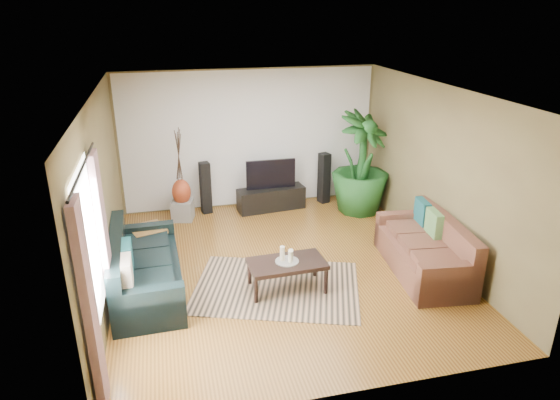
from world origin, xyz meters
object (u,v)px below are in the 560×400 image
object	(u,v)px
side_table	(149,243)
sofa_right	(424,246)
sofa_left	(146,264)
potted_plant	(361,163)
coffee_table	(287,275)
tv_stand	(271,199)
vase	(181,192)
speaker_right	(324,178)
speaker_left	(206,188)
television	(271,174)
pedestal	(183,210)

from	to	relation	value
side_table	sofa_right	bearing A→B (deg)	-19.08
sofa_left	potted_plant	xyz separation A→B (m)	(4.01, 2.07, 0.55)
sofa_right	coffee_table	xyz separation A→B (m)	(-2.12, -0.02, -0.21)
coffee_table	tv_stand	world-z (taller)	tv_stand
tv_stand	vase	bearing A→B (deg)	176.87
sofa_right	vase	size ratio (longest dim) A/B	4.03
tv_stand	potted_plant	size ratio (longest dim) A/B	0.68
speaker_right	tv_stand	bearing A→B (deg)	170.16
speaker_left	speaker_right	size ratio (longest dim) A/B	0.98
tv_stand	television	world-z (taller)	television
potted_plant	vase	xyz separation A→B (m)	(-3.38, 0.37, -0.42)
sofa_left	pedestal	distance (m)	2.53
tv_stand	pedestal	bearing A→B (deg)	176.87
tv_stand	speaker_right	xyz separation A→B (m)	(1.13, 0.14, 0.30)
sofa_right	pedestal	world-z (taller)	sofa_right
speaker_left	vase	distance (m)	0.53
sofa_right	speaker_right	bearing A→B (deg)	-163.50
pedestal	speaker_left	bearing A→B (deg)	27.64
tv_stand	potted_plant	xyz separation A→B (m)	(1.66, -0.48, 0.75)
potted_plant	vase	bearing A→B (deg)	173.71
speaker_right	sofa_left	bearing A→B (deg)	-158.98
coffee_table	tv_stand	bearing A→B (deg)	78.89
sofa_left	speaker_left	xyz separation A→B (m)	(1.09, 2.69, 0.08)
vase	side_table	bearing A→B (deg)	-112.66
sofa_right	speaker_left	world-z (taller)	speaker_left
speaker_left	speaker_right	bearing A→B (deg)	-10.15
sofa_left	sofa_right	distance (m)	4.06
speaker_right	pedestal	bearing A→B (deg)	168.23
pedestal	vase	xyz separation A→B (m)	(0.00, 0.00, 0.36)
sofa_left	vase	bearing A→B (deg)	-16.08
speaker_left	pedestal	size ratio (longest dim) A/B	2.67
pedestal	side_table	distance (m)	1.57
potted_plant	side_table	xyz separation A→B (m)	(-3.99, -1.07, -0.71)
television	speaker_right	size ratio (longest dim) A/B	0.94
television	pedestal	world-z (taller)	television
potted_plant	speaker_right	bearing A→B (deg)	130.35
tv_stand	television	size ratio (longest dim) A/B	1.36
sofa_left	vase	xyz separation A→B (m)	(0.62, 2.44, 0.13)
television	side_table	world-z (taller)	television
vase	tv_stand	bearing A→B (deg)	3.62
speaker_left	potted_plant	size ratio (longest dim) A/B	0.52
tv_stand	pedestal	distance (m)	1.73
potted_plant	vase	world-z (taller)	potted_plant
tv_stand	potted_plant	world-z (taller)	potted_plant
sofa_right	speaker_left	distance (m)	4.27
pedestal	television	bearing A→B (deg)	4.28
vase	pedestal	bearing A→B (deg)	0.00
side_table	tv_stand	bearing A→B (deg)	33.71
sofa_left	television	bearing A→B (deg)	-44.21
tv_stand	speaker_right	size ratio (longest dim) A/B	1.28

